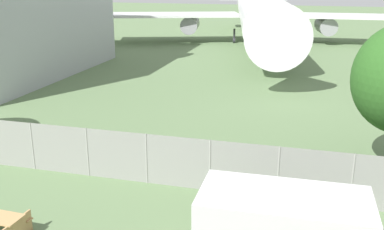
{
  "coord_description": "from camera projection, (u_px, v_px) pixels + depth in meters",
  "views": [
    {
      "loc": [
        3.41,
        -4.76,
        7.93
      ],
      "look_at": [
        -1.51,
        13.43,
        2.0
      ],
      "focal_mm": 42.0,
      "sensor_mm": 36.0,
      "label": 1
    }
  ],
  "objects": [
    {
      "name": "airplane",
      "position": [
        259.0,
        11.0,
        51.46
      ],
      "size": [
        37.86,
        47.03,
        12.93
      ],
      "rotation": [
        0.0,
        0.0,
        -1.39
      ],
      "color": "white",
      "rests_on": "ground"
    },
    {
      "name": "perimeter_fence",
      "position": [
        210.0,
        166.0,
        16.91
      ],
      "size": [
        56.07,
        0.07,
        2.06
      ],
      "color": "gray",
      "rests_on": "ground"
    }
  ]
}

